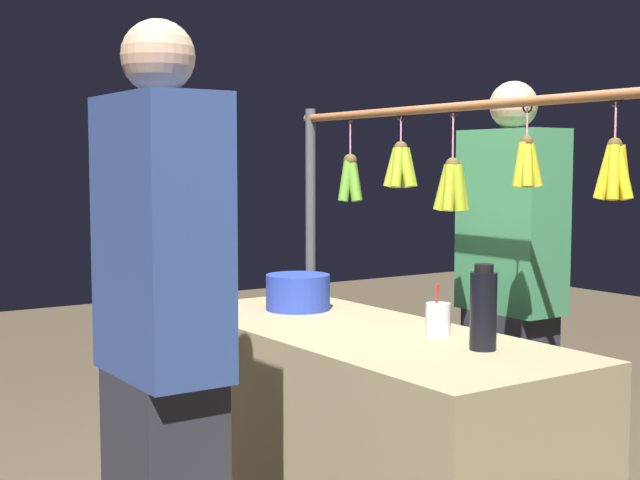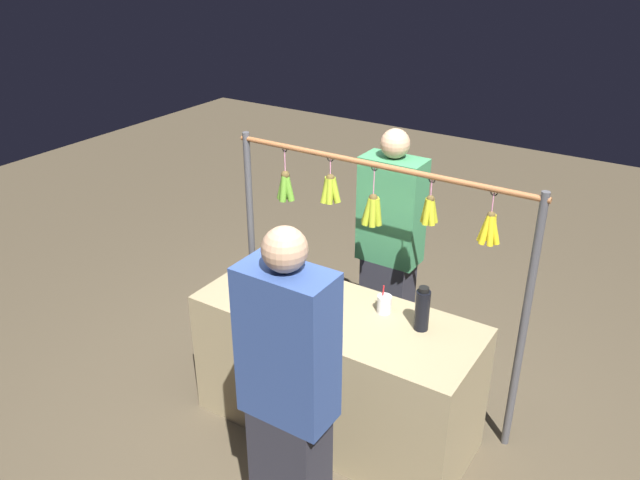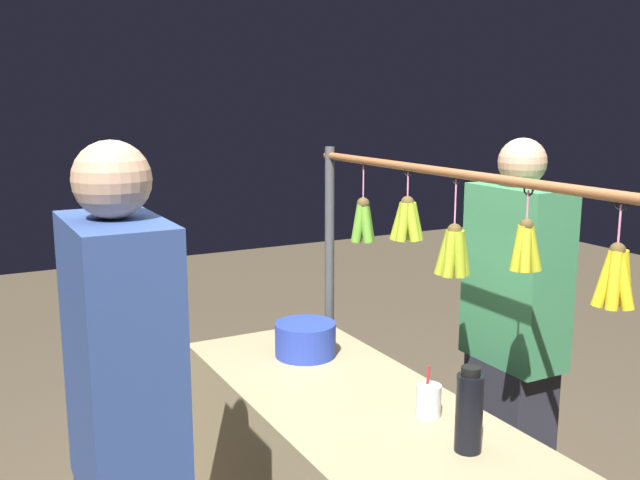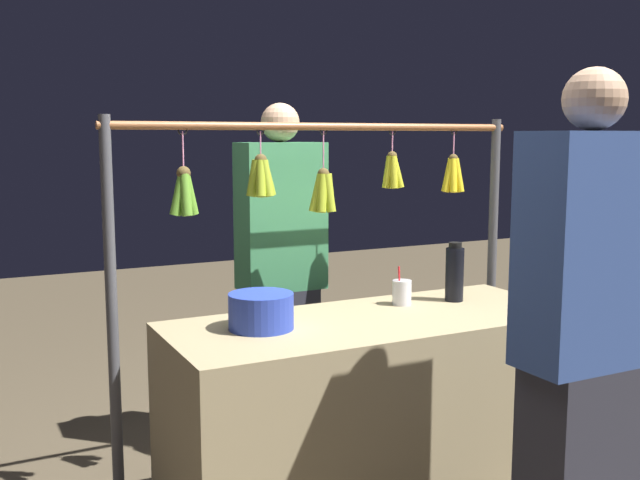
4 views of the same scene
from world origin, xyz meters
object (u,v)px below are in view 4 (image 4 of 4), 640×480
at_px(vendor_person, 281,282).
at_px(drink_cup, 402,292).
at_px(water_bottle, 455,273).
at_px(customer_person, 581,354).
at_px(blue_bucket, 261,311).

bearing_deg(vendor_person, drink_cup, 114.62).
relative_size(water_bottle, customer_person, 0.15).
distance_m(blue_bucket, drink_cup, 0.68).
bearing_deg(water_bottle, drink_cup, -9.10).
height_order(vendor_person, customer_person, customer_person).
height_order(drink_cup, vendor_person, vendor_person).
bearing_deg(customer_person, drink_cup, -88.27).
bearing_deg(water_bottle, vendor_person, -51.27).
xyz_separation_m(water_bottle, customer_person, (0.21, 0.91, -0.08)).
bearing_deg(customer_person, water_bottle, -103.03).
xyz_separation_m(drink_cup, vendor_person, (0.28, -0.61, -0.04)).
distance_m(water_bottle, customer_person, 0.94).
xyz_separation_m(drink_cup, customer_person, (-0.03, 0.95, -0.01)).
relative_size(blue_bucket, vendor_person, 0.14).
relative_size(blue_bucket, drink_cup, 1.47).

